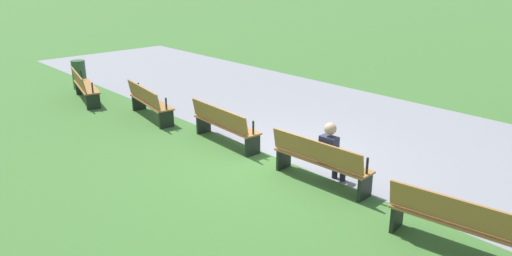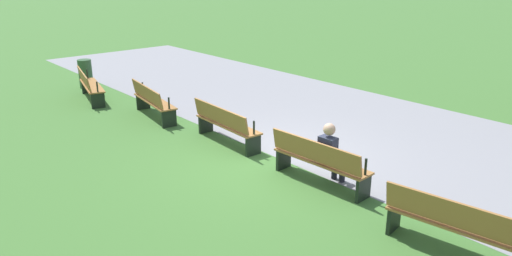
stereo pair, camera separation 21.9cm
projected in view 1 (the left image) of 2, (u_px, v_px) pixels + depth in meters
ground_plane at (270, 160)px, 9.91m from camera, size 120.00×120.00×0.00m
path_paving at (363, 127)px, 11.93m from camera, size 28.70×5.96×0.01m
bench_0 at (84, 86)px, 14.01m from camera, size 2.04×0.94×0.89m
bench_1 at (149, 101)px, 12.44m from camera, size 2.03×0.76×0.89m
bench_2 at (224, 124)px, 10.67m from camera, size 2.00×0.57×0.89m
bench_3 at (320, 159)px, 8.71m from camera, size 2.00×0.57×0.89m
bench_4 at (461, 222)px, 6.59m from camera, size 2.03×0.76×0.89m
person_seated at (332, 152)px, 8.66m from camera, size 0.34×0.53×1.20m
trash_bin at (79, 75)px, 15.51m from camera, size 0.43×0.43×0.92m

